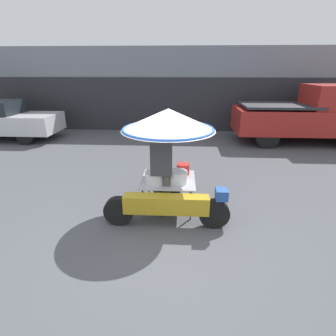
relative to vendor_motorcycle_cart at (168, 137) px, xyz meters
The scene contains 5 objects.
ground_plane 1.73m from the vendor_motorcycle_cart, 89.08° to the right, with size 36.00×36.00×0.00m, color #4C4F54.
shopfront_building 8.05m from the vendor_motorcycle_cart, 89.90° to the left, with size 28.00×2.06×3.48m.
vendor_motorcycle_cart is the anchor object (origin of this frame).
vendor_person 0.58m from the vendor_motorcycle_cart, 119.97° to the right, with size 0.38×0.23×1.69m.
pickup_truck 7.17m from the vendor_motorcycle_cart, 47.26° to the left, with size 5.05×1.84×2.09m.
Camera 1 is at (0.24, -3.69, 2.64)m, focal length 28.00 mm.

